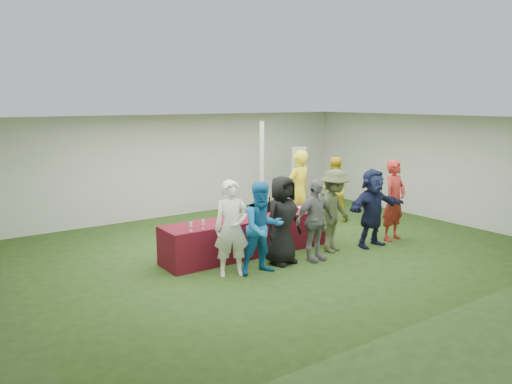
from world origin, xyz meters
TOP-DOWN VIEW (x-y plane):
  - ground at (0.00, 0.00)m, footprint 60.00×60.00m
  - tent at (0.50, 1.20)m, footprint 10.00×10.00m
  - serving_table at (-0.69, 0.01)m, footprint 3.60×0.80m
  - wine_bottles at (-0.14, 0.15)m, footprint 0.62×0.17m
  - wine_glasses at (-1.19, -0.25)m, footprint 2.79×0.11m
  - water_bottle at (-0.74, 0.09)m, footprint 0.07×0.07m
  - bar_towel at (0.78, 0.06)m, footprint 0.25×0.18m
  - dump_bucket at (0.89, -0.21)m, footprint 0.24×0.24m
  - wine_list_sign at (2.72, 2.53)m, footprint 0.50×0.03m
  - staff_pourer at (1.22, 0.74)m, footprint 0.77×0.58m
  - staff_back at (2.68, 1.10)m, footprint 1.02×0.97m
  - customer_0 at (-1.62, -0.87)m, footprint 0.73×0.62m
  - customer_1 at (-1.11, -1.08)m, footprint 0.88×0.73m
  - customer_2 at (-0.49, -0.86)m, footprint 0.89×0.65m
  - customer_3 at (0.13, -1.07)m, footprint 0.95×0.43m
  - customer_4 at (0.84, -0.85)m, footprint 1.25×0.97m
  - customer_5 at (1.77, -1.04)m, footprint 1.55×0.49m
  - customer_6 at (2.54, -0.97)m, footprint 0.71×0.51m

SIDE VIEW (x-z plane):
  - ground at x=0.00m, z-range 0.00..0.00m
  - serving_table at x=-0.69m, z-range 0.00..0.75m
  - bar_towel at x=0.78m, z-range 0.75..0.78m
  - customer_3 at x=0.13m, z-range 0.00..1.59m
  - staff_back at x=2.68m, z-range 0.00..1.65m
  - customer_1 at x=-1.11m, z-range 0.00..1.66m
  - customer_5 at x=1.77m, z-range 0.00..1.67m
  - dump_bucket at x=0.89m, z-range 0.75..0.93m
  - customer_2 at x=-0.49m, z-range 0.00..1.69m
  - customer_4 at x=0.84m, z-range 0.00..1.70m
  - water_bottle at x=-0.74m, z-range 0.74..0.97m
  - customer_0 at x=-1.62m, z-range 0.00..1.71m
  - wine_glasses at x=-1.19m, z-range 0.78..0.94m
  - wine_bottles at x=-0.14m, z-range 0.71..1.03m
  - customer_6 at x=2.54m, z-range 0.00..1.79m
  - staff_pourer at x=1.22m, z-range 0.00..1.93m
  - wine_list_sign at x=2.72m, z-range 0.42..2.22m
  - tent at x=0.50m, z-range -3.65..6.35m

